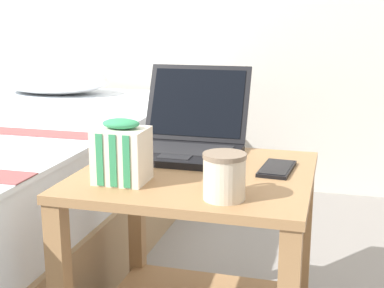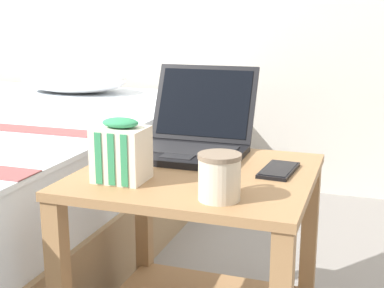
{
  "view_description": "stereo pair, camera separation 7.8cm",
  "coord_description": "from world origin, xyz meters",
  "px_view_note": "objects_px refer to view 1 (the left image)",
  "views": [
    {
      "loc": [
        0.33,
        -1.25,
        0.94
      ],
      "look_at": [
        0.0,
        -0.04,
        0.64
      ],
      "focal_mm": 50.0,
      "sensor_mm": 36.0,
      "label": 1
    },
    {
      "loc": [
        0.41,
        -1.23,
        0.94
      ],
      "look_at": [
        0.0,
        -0.04,
        0.64
      ],
      "focal_mm": 50.0,
      "sensor_mm": 36.0,
      "label": 2
    }
  ],
  "objects_px": {
    "cell_phone": "(277,168)",
    "snack_bag": "(122,153)",
    "laptop": "(187,136)",
    "mug_front_left": "(225,173)"
  },
  "relations": [
    {
      "from": "cell_phone",
      "to": "snack_bag",
      "type": "bearing_deg",
      "value": -151.08
    },
    {
      "from": "laptop",
      "to": "mug_front_left",
      "type": "xyz_separation_m",
      "value": [
        0.18,
        -0.36,
        0.01
      ]
    },
    {
      "from": "cell_phone",
      "to": "mug_front_left",
      "type": "bearing_deg",
      "value": -109.14
    },
    {
      "from": "laptop",
      "to": "snack_bag",
      "type": "bearing_deg",
      "value": -103.55
    },
    {
      "from": "snack_bag",
      "to": "cell_phone",
      "type": "relative_size",
      "value": 0.94
    },
    {
      "from": "laptop",
      "to": "snack_bag",
      "type": "distance_m",
      "value": 0.31
    },
    {
      "from": "mug_front_left",
      "to": "snack_bag",
      "type": "height_order",
      "value": "snack_bag"
    },
    {
      "from": "laptop",
      "to": "snack_bag",
      "type": "height_order",
      "value": "laptop"
    },
    {
      "from": "snack_bag",
      "to": "cell_phone",
      "type": "distance_m",
      "value": 0.4
    },
    {
      "from": "mug_front_left",
      "to": "snack_bag",
      "type": "xyz_separation_m",
      "value": [
        -0.26,
        0.05,
        0.01
      ]
    }
  ]
}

